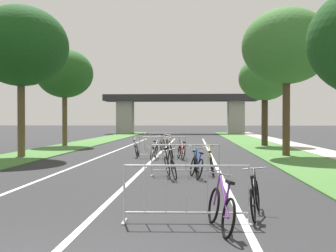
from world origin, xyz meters
name	(u,v)px	position (x,y,z in m)	size (l,w,h in m)	color
grass_verge_left	(79,145)	(-6.73, 26.85, 0.03)	(3.16, 65.64, 0.05)	#477A38
grass_verge_right	(259,145)	(6.73, 26.85, 0.03)	(3.16, 65.64, 0.05)	#477A38
sidewalk_path_right	(294,145)	(9.26, 26.85, 0.04)	(1.88, 65.64, 0.08)	#ADA89E
lane_stripe_center	(159,153)	(0.00, 18.99, 0.00)	(0.14, 37.97, 0.01)	silver
lane_stripe_right_lane	(210,154)	(2.83, 18.99, 0.00)	(0.14, 37.97, 0.01)	silver
lane_stripe_left_lane	(109,153)	(-2.83, 18.99, 0.00)	(0.14, 37.97, 0.01)	silver
overpass_bridge	(180,106)	(0.00, 54.25, 3.91)	(21.21, 3.82, 5.45)	#2D2D30
tree_left_pine_near	(21,46)	(-6.72, 16.12, 5.56)	(4.72, 4.72, 7.59)	brown
tree_left_oak_mid	(65,74)	(-7.42, 25.43, 5.22)	(4.11, 4.11, 7.00)	brown
tree_right_oak_near	(286,47)	(6.68, 17.49, 5.64)	(4.56, 4.56, 7.61)	#4C3823
tree_right_cypress_far	(265,79)	(6.99, 25.93, 4.83)	(3.73, 3.73, 6.46)	#3D2D1E
crowd_barrier_nearest	(186,194)	(1.80, 3.17, 0.52)	(2.33, 0.53, 1.05)	#ADADB2
crowd_barrier_second	(186,160)	(1.65, 9.58, 0.52)	(2.33, 0.56, 1.05)	#ADADB2
crowd_barrier_third	(163,148)	(0.40, 15.99, 0.52)	(2.33, 0.57, 1.05)	#ADADB2
crowd_barrier_fourth	(162,141)	(-0.11, 22.40, 0.52)	(2.33, 0.57, 1.05)	#ADADB2
bicycle_silver_0	(137,150)	(-0.95, 16.54, 0.38)	(0.54, 1.67, 1.04)	black
bicycle_black_1	(170,166)	(1.16, 9.03, 0.38)	(0.59, 1.72, 0.99)	black
bicycle_green_2	(171,150)	(0.80, 16.54, 0.36)	(0.58, 1.60, 1.00)	black
bicycle_blue_3	(197,166)	(2.02, 9.06, 0.37)	(0.52, 1.66, 1.00)	black
bicycle_yellow_4	(212,164)	(2.54, 10.17, 0.35)	(0.46, 1.69, 0.98)	black
bicycle_teal_5	(196,163)	(2.01, 10.17, 0.37)	(0.46, 1.68, 0.98)	black
bicycle_red_6	(181,152)	(1.34, 15.45, 0.37)	(0.52, 1.75, 0.91)	black
bicycle_orange_7	(167,143)	(0.21, 22.84, 0.37)	(0.51, 1.71, 0.96)	black
bicycle_purple_8	(221,209)	(2.39, 2.67, 0.36)	(0.46, 1.64, 0.94)	black
bicycle_white_9	(162,144)	(-0.07, 22.02, 0.36)	(0.54, 1.65, 0.95)	black
bicycle_silver_10	(154,151)	(0.03, 15.61, 0.36)	(0.48, 1.75, 0.90)	black
bicycle_black_11	(255,198)	(3.10, 3.76, 0.36)	(0.52, 1.68, 0.91)	black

